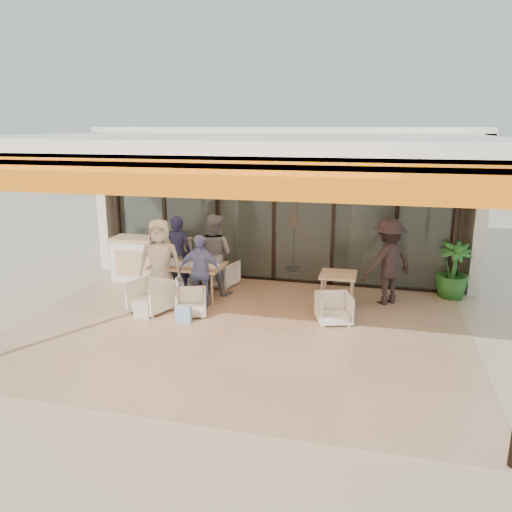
# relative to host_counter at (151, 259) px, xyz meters

# --- Properties ---
(ground) EXTENTS (70.00, 70.00, 0.00)m
(ground) POSITION_rel_host_counter_xyz_m (2.77, -2.30, -0.53)
(ground) COLOR #C6B293
(ground) RESTS_ON ground
(terrace_floor) EXTENTS (8.00, 6.00, 0.01)m
(terrace_floor) POSITION_rel_host_counter_xyz_m (2.77, -2.30, -0.53)
(terrace_floor) COLOR tan
(terrace_floor) RESTS_ON ground
(terrace_structure) EXTENTS (8.00, 6.00, 3.40)m
(terrace_structure) POSITION_rel_host_counter_xyz_m (2.77, -2.56, 2.72)
(terrace_structure) COLOR silver
(terrace_structure) RESTS_ON ground
(glass_storefront) EXTENTS (8.08, 0.10, 3.20)m
(glass_storefront) POSITION_rel_host_counter_xyz_m (2.77, 0.70, 1.07)
(glass_storefront) COLOR #9EADA3
(glass_storefront) RESTS_ON ground
(interior_block) EXTENTS (9.05, 3.62, 3.52)m
(interior_block) POSITION_rel_host_counter_xyz_m (2.78, 3.02, 1.70)
(interior_block) COLOR silver
(interior_block) RESTS_ON ground
(host_counter) EXTENTS (1.85, 0.65, 1.04)m
(host_counter) POSITION_rel_host_counter_xyz_m (0.00, 0.00, 0.00)
(host_counter) COLOR silver
(host_counter) RESTS_ON ground
(dining_table) EXTENTS (1.50, 0.90, 0.93)m
(dining_table) POSITION_rel_host_counter_xyz_m (1.28, -0.90, 0.16)
(dining_table) COLOR tan
(dining_table) RESTS_ON ground
(chair_far_left) EXTENTS (0.82, 0.79, 0.70)m
(chair_far_left) POSITION_rel_host_counter_xyz_m (0.86, 0.05, -0.18)
(chair_far_left) COLOR white
(chair_far_left) RESTS_ON ground
(chair_far_right) EXTENTS (0.77, 0.74, 0.66)m
(chair_far_right) POSITION_rel_host_counter_xyz_m (1.70, 0.05, -0.20)
(chair_far_right) COLOR white
(chair_far_right) RESTS_ON ground
(chair_near_left) EXTENTS (0.87, 0.85, 0.71)m
(chair_near_left) POSITION_rel_host_counter_xyz_m (0.86, -1.85, -0.18)
(chair_near_left) COLOR white
(chair_near_left) RESTS_ON ground
(chair_near_right) EXTENTS (0.71, 0.69, 0.58)m
(chair_near_right) POSITION_rel_host_counter_xyz_m (1.70, -1.85, -0.24)
(chair_near_right) COLOR white
(chair_near_right) RESTS_ON ground
(diner_navy) EXTENTS (0.69, 0.52, 1.69)m
(diner_navy) POSITION_rel_host_counter_xyz_m (0.86, -0.45, 0.31)
(diner_navy) COLOR #1B1D3C
(diner_navy) RESTS_ON ground
(diner_grey) EXTENTS (0.96, 0.81, 1.75)m
(diner_grey) POSITION_rel_host_counter_xyz_m (1.70, -0.45, 0.34)
(diner_grey) COLOR slate
(diner_grey) RESTS_ON ground
(diner_cream) EXTENTS (0.97, 0.75, 1.77)m
(diner_cream) POSITION_rel_host_counter_xyz_m (0.86, -1.35, 0.35)
(diner_cream) COLOR beige
(diner_cream) RESTS_ON ground
(diner_periwinkle) EXTENTS (0.88, 0.39, 1.49)m
(diner_periwinkle) POSITION_rel_host_counter_xyz_m (1.70, -1.35, 0.21)
(diner_periwinkle) COLOR #7984CB
(diner_periwinkle) RESTS_ON ground
(tote_bag_cream) EXTENTS (0.30, 0.10, 0.34)m
(tote_bag_cream) POSITION_rel_host_counter_xyz_m (0.86, -2.25, -0.36)
(tote_bag_cream) COLOR silver
(tote_bag_cream) RESTS_ON ground
(tote_bag_blue) EXTENTS (0.30, 0.10, 0.34)m
(tote_bag_blue) POSITION_rel_host_counter_xyz_m (1.70, -2.25, -0.36)
(tote_bag_blue) COLOR #99BFD8
(tote_bag_blue) RESTS_ON ground
(side_table) EXTENTS (0.70, 0.70, 0.74)m
(side_table) POSITION_rel_host_counter_xyz_m (4.39, -0.82, 0.11)
(side_table) COLOR tan
(side_table) RESTS_ON ground
(side_chair) EXTENTS (0.76, 0.73, 0.63)m
(side_chair) POSITION_rel_host_counter_xyz_m (4.39, -1.57, -0.22)
(side_chair) COLOR white
(side_chair) RESTS_ON ground
(standing_woman) EXTENTS (1.30, 1.24, 1.78)m
(standing_woman) POSITION_rel_host_counter_xyz_m (5.33, -0.25, 0.36)
(standing_woman) COLOR black
(standing_woman) RESTS_ON ground
(potted_palm) EXTENTS (0.82, 0.82, 1.23)m
(potted_palm) POSITION_rel_host_counter_xyz_m (6.67, 0.45, 0.09)
(potted_palm) COLOR #1E5919
(potted_palm) RESTS_ON ground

